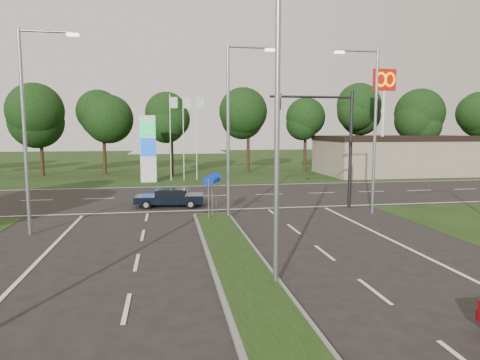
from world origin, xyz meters
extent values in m
cube|color=black|center=(0.00, 55.00, 0.00)|extent=(160.00, 50.00, 0.02)
cube|color=black|center=(0.00, 24.00, 0.00)|extent=(160.00, 12.00, 0.02)
cube|color=slate|center=(0.00, 4.00, 0.06)|extent=(2.00, 26.00, 0.12)
cube|color=gray|center=(22.00, 36.00, 2.00)|extent=(16.00, 9.00, 4.00)
cylinder|color=gray|center=(0.80, 6.00, 4.50)|extent=(0.16, 0.16, 9.00)
cylinder|color=gray|center=(0.80, 16.00, 4.50)|extent=(0.16, 0.16, 9.00)
cylinder|color=gray|center=(1.90, 16.00, 8.90)|extent=(2.20, 0.10, 0.10)
cube|color=#FFF2CC|center=(3.00, 16.00, 8.80)|extent=(0.50, 0.22, 0.12)
cylinder|color=gray|center=(-8.50, 14.00, 4.50)|extent=(0.16, 0.16, 9.00)
cylinder|color=gray|center=(-7.40, 14.00, 8.90)|extent=(2.20, 0.10, 0.10)
cube|color=#FFF2CC|center=(-6.30, 14.00, 8.80)|extent=(0.50, 0.22, 0.12)
cylinder|color=gray|center=(9.00, 16.00, 4.50)|extent=(0.16, 0.16, 9.00)
cylinder|color=gray|center=(7.90, 16.00, 8.90)|extent=(2.20, 0.10, 0.10)
cube|color=#FFF2CC|center=(6.80, 16.00, 8.80)|extent=(0.50, 0.22, 0.12)
cylinder|color=black|center=(8.50, 18.00, 3.50)|extent=(0.20, 0.20, 7.00)
cylinder|color=black|center=(6.00, 18.00, 6.60)|extent=(5.00, 0.14, 0.14)
cube|color=black|center=(4.00, 18.00, 6.30)|extent=(0.28, 0.28, 0.90)
sphere|color=#FF190C|center=(4.00, 17.82, 6.60)|extent=(0.20, 0.20, 0.20)
cylinder|color=gray|center=(-0.30, 15.50, 1.10)|extent=(0.06, 0.06, 2.20)
cylinder|color=#0C26A5|center=(-0.30, 15.50, 2.10)|extent=(0.56, 0.04, 0.56)
cylinder|color=gray|center=(0.00, 16.50, 1.10)|extent=(0.06, 0.06, 2.20)
cylinder|color=#0C26A5|center=(0.00, 16.50, 2.10)|extent=(0.56, 0.04, 0.56)
cylinder|color=gray|center=(0.30, 17.20, 1.10)|extent=(0.06, 0.06, 2.20)
cylinder|color=#0C26A5|center=(0.30, 17.20, 2.10)|extent=(0.56, 0.04, 0.56)
cube|color=silver|center=(-4.00, 33.00, 3.00)|extent=(1.40, 0.30, 6.00)
cube|color=#0CA53F|center=(-4.00, 32.82, 4.80)|extent=(1.30, 0.08, 1.20)
cube|color=#0C3FBF|center=(-4.00, 32.82, 3.20)|extent=(1.30, 0.08, 1.60)
cylinder|color=silver|center=(-2.00, 34.00, 4.00)|extent=(0.08, 0.08, 8.00)
cube|color=#B2D8B2|center=(-1.65, 34.00, 7.20)|extent=(0.70, 0.02, 1.00)
cylinder|color=silver|center=(-0.80, 34.00, 4.00)|extent=(0.08, 0.08, 8.00)
cube|color=#B2D8B2|center=(-0.45, 34.00, 7.20)|extent=(0.70, 0.02, 1.00)
cylinder|color=silver|center=(0.40, 34.00, 4.00)|extent=(0.08, 0.08, 8.00)
cube|color=#B2D8B2|center=(0.75, 34.00, 7.20)|extent=(0.70, 0.02, 1.00)
cylinder|color=silver|center=(18.00, 32.00, 5.00)|extent=(0.30, 0.30, 10.00)
cube|color=#BF0C07|center=(18.00, 32.00, 9.40)|extent=(2.20, 0.35, 2.00)
torus|color=#FFC600|center=(17.55, 31.78, 9.40)|extent=(1.06, 0.16, 1.06)
torus|color=#FFC600|center=(18.45, 31.78, 9.40)|extent=(1.06, 0.16, 1.06)
cylinder|color=black|center=(0.00, 40.00, 2.20)|extent=(0.36, 0.36, 4.40)
sphere|color=black|center=(0.00, 40.00, 6.50)|extent=(6.00, 6.00, 6.00)
sphere|color=black|center=(0.30, 39.80, 7.50)|extent=(4.80, 4.80, 4.80)
cube|color=black|center=(-2.25, 20.00, 0.51)|extent=(4.23, 2.07, 0.42)
cube|color=black|center=(-2.17, 19.99, 0.91)|extent=(1.93, 1.59, 0.39)
cube|color=black|center=(-2.17, 19.99, 1.11)|extent=(1.60, 1.48, 0.04)
cylinder|color=black|center=(-3.62, 19.38, 0.29)|extent=(0.59, 0.24, 0.58)
cylinder|color=black|center=(-3.47, 20.88, 0.29)|extent=(0.59, 0.24, 0.58)
cylinder|color=black|center=(-1.02, 19.12, 0.29)|extent=(0.59, 0.24, 0.58)
cylinder|color=black|center=(-0.87, 20.62, 0.29)|extent=(0.59, 0.24, 0.58)
camera|label=1|loc=(-2.38, -6.13, 4.67)|focal=32.00mm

